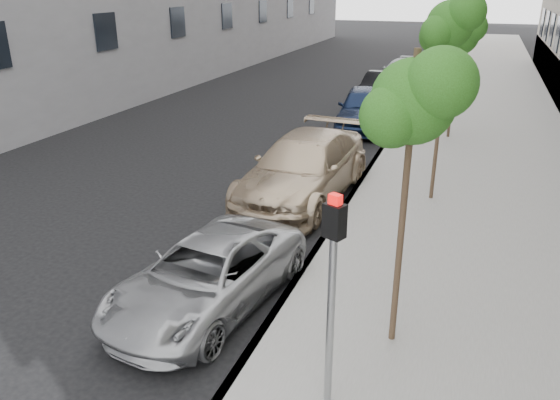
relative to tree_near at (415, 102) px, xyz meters
The scene contains 12 objects.
ground 5.31m from the tree_near, 155.05° to the right, with size 160.00×160.00×0.00m, color black.
sidewalk 22.85m from the tree_near, 87.27° to the left, with size 6.40×72.00×0.14m, color gray.
curb 22.92m from the tree_near, 95.21° to the left, with size 0.15×72.00×0.14m, color #9E9B93.
tree_near is the anchor object (origin of this frame).
tree_mid 6.52m from the tree_near, 90.00° to the left, with size 1.51×1.31×5.11m.
tree_far 13.00m from the tree_near, 90.00° to the left, with size 1.68×1.48×4.42m.
signal_pole 2.68m from the tree_near, 108.51° to the right, with size 0.29×0.26×3.05m.
minivan 4.70m from the tree_near, behind, with size 2.04×4.43×1.23m, color #A2A4A7.
suv 7.34m from the tree_near, 120.05° to the left, with size 2.32×5.71×1.66m, color tan.
sedan_blue 14.45m from the tree_near, 103.64° to the left, with size 1.93×4.79×1.63m, color #111C39.
sedan_black 19.65m from the tree_near, 100.75° to the left, with size 1.48×4.26×1.40m, color black.
sedan_rear 24.64m from the tree_near, 97.83° to the left, with size 1.95×4.80×1.39m, color #B2B4BB.
Camera 1 is at (3.98, -5.96, 5.44)m, focal length 35.00 mm.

